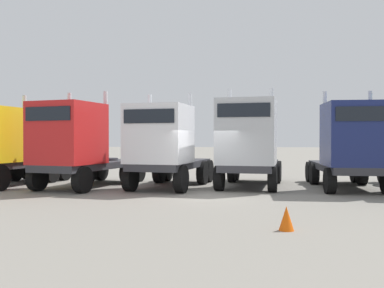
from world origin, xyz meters
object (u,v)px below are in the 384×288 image
(semi_truck_white, at_px, (164,145))
(semi_truck_silver, at_px, (248,143))
(semi_truck_red, at_px, (76,144))
(traffic_cone_near, at_px, (286,218))
(semi_truck_navy, at_px, (352,146))

(semi_truck_white, bearing_deg, semi_truck_silver, 109.60)
(semi_truck_red, height_order, semi_truck_silver, semi_truck_silver)
(semi_truck_red, xyz_separation_m, traffic_cone_near, (8.10, -7.52, -1.65))
(semi_truck_white, bearing_deg, semi_truck_red, -75.27)
(semi_truck_navy, bearing_deg, traffic_cone_near, -23.68)
(semi_truck_red, xyz_separation_m, semi_truck_silver, (7.42, 0.96, 0.04))
(semi_truck_red, distance_m, semi_truck_silver, 7.48)
(semi_truck_red, xyz_separation_m, semi_truck_navy, (11.67, 0.55, -0.05))
(semi_truck_silver, height_order, semi_truck_navy, semi_truck_silver)
(semi_truck_red, height_order, semi_truck_white, semi_truck_red)
(semi_truck_navy, bearing_deg, semi_truck_white, -88.20)
(semi_truck_white, distance_m, semi_truck_silver, 3.67)
(semi_truck_silver, relative_size, traffic_cone_near, 10.76)
(semi_truck_white, height_order, traffic_cone_near, semi_truck_white)
(semi_truck_red, height_order, semi_truck_navy, semi_truck_red)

